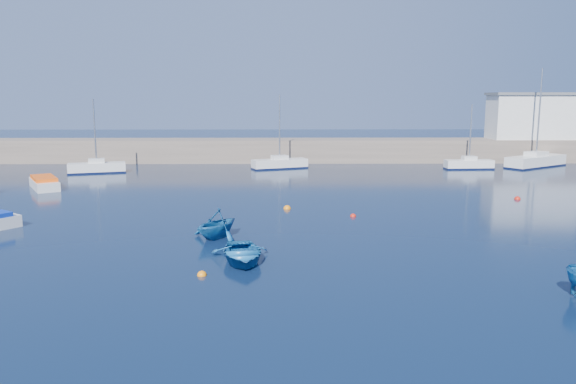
{
  "coord_description": "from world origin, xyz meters",
  "views": [
    {
      "loc": [
        0.86,
        -18.71,
        7.47
      ],
      "look_at": [
        1.25,
        15.63,
        1.6
      ],
      "focal_mm": 35.0,
      "sensor_mm": 36.0,
      "label": 1
    }
  ],
  "objects_px": {
    "sailboat_8": "(536,161)",
    "dinghy_left": "(217,224)",
    "sailboat_5": "(97,167)",
    "motorboat_2": "(44,183)",
    "sailboat_6": "(280,163)",
    "sailboat_7": "(469,164)",
    "harbor_office": "(535,117)",
    "dinghy_center": "(242,254)"
  },
  "relations": [
    {
      "from": "sailboat_8",
      "to": "dinghy_left",
      "type": "bearing_deg",
      "value": 100.8
    },
    {
      "from": "sailboat_5",
      "to": "motorboat_2",
      "type": "height_order",
      "value": "sailboat_5"
    },
    {
      "from": "sailboat_6",
      "to": "sailboat_7",
      "type": "height_order",
      "value": "sailboat_6"
    },
    {
      "from": "sailboat_8",
      "to": "motorboat_2",
      "type": "bearing_deg",
      "value": 72.65
    },
    {
      "from": "sailboat_5",
      "to": "dinghy_left",
      "type": "bearing_deg",
      "value": -167.67
    },
    {
      "from": "harbor_office",
      "to": "sailboat_8",
      "type": "relative_size",
      "value": 0.96
    },
    {
      "from": "harbor_office",
      "to": "motorboat_2",
      "type": "relative_size",
      "value": 1.98
    },
    {
      "from": "harbor_office",
      "to": "motorboat_2",
      "type": "height_order",
      "value": "harbor_office"
    },
    {
      "from": "sailboat_5",
      "to": "sailboat_8",
      "type": "relative_size",
      "value": 0.7
    },
    {
      "from": "motorboat_2",
      "to": "dinghy_center",
      "type": "distance_m",
      "value": 27.33
    },
    {
      "from": "sailboat_5",
      "to": "sailboat_6",
      "type": "height_order",
      "value": "sailboat_6"
    },
    {
      "from": "sailboat_8",
      "to": "dinghy_left",
      "type": "relative_size",
      "value": 3.44
    },
    {
      "from": "sailboat_5",
      "to": "dinghy_center",
      "type": "xyz_separation_m",
      "value": [
        16.39,
        -30.3,
        -0.18
      ]
    },
    {
      "from": "harbor_office",
      "to": "sailboat_8",
      "type": "bearing_deg",
      "value": -109.78
    },
    {
      "from": "sailboat_7",
      "to": "sailboat_5",
      "type": "bearing_deg",
      "value": 90.1
    },
    {
      "from": "harbor_office",
      "to": "motorboat_2",
      "type": "distance_m",
      "value": 52.43
    },
    {
      "from": "sailboat_6",
      "to": "dinghy_left",
      "type": "height_order",
      "value": "sailboat_6"
    },
    {
      "from": "sailboat_7",
      "to": "sailboat_8",
      "type": "xyz_separation_m",
      "value": [
        7.8,
        1.83,
        0.11
      ]
    },
    {
      "from": "harbor_office",
      "to": "sailboat_8",
      "type": "distance_m",
      "value": 7.1
    },
    {
      "from": "dinghy_left",
      "to": "sailboat_7",
      "type": "bearing_deg",
      "value": 85.18
    },
    {
      "from": "sailboat_8",
      "to": "dinghy_left",
      "type": "height_order",
      "value": "sailboat_8"
    },
    {
      "from": "sailboat_8",
      "to": "dinghy_center",
      "type": "bearing_deg",
      "value": 106.17
    },
    {
      "from": "dinghy_left",
      "to": "sailboat_8",
      "type": "bearing_deg",
      "value": 78.62
    },
    {
      "from": "sailboat_8",
      "to": "dinghy_left",
      "type": "distance_m",
      "value": 43.23
    },
    {
      "from": "sailboat_8",
      "to": "sailboat_5",
      "type": "bearing_deg",
      "value": 61.7
    },
    {
      "from": "motorboat_2",
      "to": "sailboat_8",
      "type": "bearing_deg",
      "value": -14.19
    },
    {
      "from": "harbor_office",
      "to": "dinghy_left",
      "type": "distance_m",
      "value": 48.47
    },
    {
      "from": "sailboat_6",
      "to": "dinghy_left",
      "type": "xyz_separation_m",
      "value": [
        -3.26,
        -29.21,
        0.24
      ]
    },
    {
      "from": "sailboat_5",
      "to": "dinghy_left",
      "type": "height_order",
      "value": "sailboat_5"
    },
    {
      "from": "harbor_office",
      "to": "sailboat_8",
      "type": "xyz_separation_m",
      "value": [
        -1.87,
        -5.21,
        -4.45
      ]
    },
    {
      "from": "sailboat_5",
      "to": "dinghy_center",
      "type": "relative_size",
      "value": 1.92
    },
    {
      "from": "sailboat_5",
      "to": "sailboat_7",
      "type": "distance_m",
      "value": 37.78
    },
    {
      "from": "sailboat_5",
      "to": "harbor_office",
      "type": "bearing_deg",
      "value": -95.77
    },
    {
      "from": "motorboat_2",
      "to": "dinghy_left",
      "type": "relative_size",
      "value": 1.68
    },
    {
      "from": "sailboat_7",
      "to": "motorboat_2",
      "type": "relative_size",
      "value": 1.31
    },
    {
      "from": "harbor_office",
      "to": "sailboat_7",
      "type": "bearing_deg",
      "value": -143.98
    },
    {
      "from": "harbor_office",
      "to": "dinghy_left",
      "type": "height_order",
      "value": "harbor_office"
    },
    {
      "from": "sailboat_5",
      "to": "motorboat_2",
      "type": "bearing_deg",
      "value": 155.13
    },
    {
      "from": "sailboat_6",
      "to": "dinghy_left",
      "type": "relative_size",
      "value": 2.54
    },
    {
      "from": "dinghy_left",
      "to": "harbor_office",
      "type": "bearing_deg",
      "value": 81.45
    },
    {
      "from": "sailboat_5",
      "to": "motorboat_2",
      "type": "xyz_separation_m",
      "value": [
        -1.26,
        -9.43,
        -0.1
      ]
    },
    {
      "from": "harbor_office",
      "to": "sailboat_7",
      "type": "distance_m",
      "value": 12.8
    }
  ]
}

